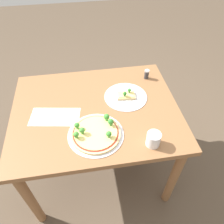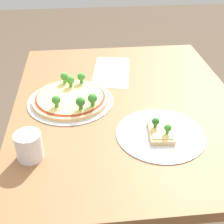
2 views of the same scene
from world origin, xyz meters
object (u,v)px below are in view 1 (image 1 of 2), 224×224
object	(u,v)px
dining_table	(96,119)
drinking_cup	(153,139)
condiment_shaker	(147,74)
pizza_tray_slice	(126,96)
pizza_tray_whole	(96,133)

from	to	relation	value
dining_table	drinking_cup	xyz separation A→B (m)	(-0.29, 0.33, 0.14)
drinking_cup	condiment_shaker	distance (m)	0.60
pizza_tray_slice	pizza_tray_whole	bearing A→B (deg)	50.72
pizza_tray_slice	drinking_cup	distance (m)	0.42
dining_table	pizza_tray_whole	xyz separation A→B (m)	(0.02, 0.21, 0.12)
dining_table	drinking_cup	bearing A→B (deg)	130.87
drinking_cup	condiment_shaker	xyz separation A→B (m)	(-0.13, -0.59, -0.01)
pizza_tray_slice	condiment_shaker	xyz separation A→B (m)	(-0.19, -0.18, 0.03)
pizza_tray_whole	condiment_shaker	xyz separation A→B (m)	(-0.43, -0.47, 0.02)
pizza_tray_whole	drinking_cup	world-z (taller)	drinking_cup
dining_table	condiment_shaker	world-z (taller)	condiment_shaker
dining_table	condiment_shaker	xyz separation A→B (m)	(-0.41, -0.26, 0.14)
pizza_tray_whole	pizza_tray_slice	distance (m)	0.38
pizza_tray_whole	condiment_shaker	size ratio (longest dim) A/B	4.55
drinking_cup	pizza_tray_whole	bearing A→B (deg)	-21.01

